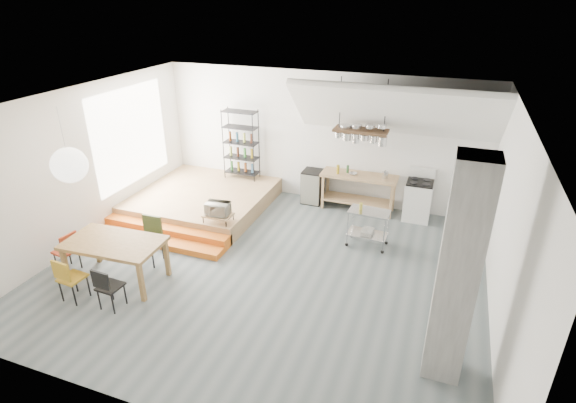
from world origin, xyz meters
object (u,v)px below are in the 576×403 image
at_px(stove, 418,200).
at_px(rolling_cart, 368,223).
at_px(mini_fridge, 313,186).
at_px(dining_table, 114,246).

height_order(stove, rolling_cart, stove).
xyz_separation_m(rolling_cart, mini_fridge, (-1.71, 1.67, -0.10)).
distance_m(stove, rolling_cart, 1.83).
bearing_deg(dining_table, stove, 39.10).
xyz_separation_m(dining_table, mini_fridge, (2.33, 4.48, -0.31)).
height_order(stove, mini_fridge, stove).
relative_size(rolling_cart, mini_fridge, 1.00).
distance_m(rolling_cart, mini_fridge, 2.39).
height_order(stove, dining_table, stove).
xyz_separation_m(dining_table, rolling_cart, (4.04, 2.81, -0.21)).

